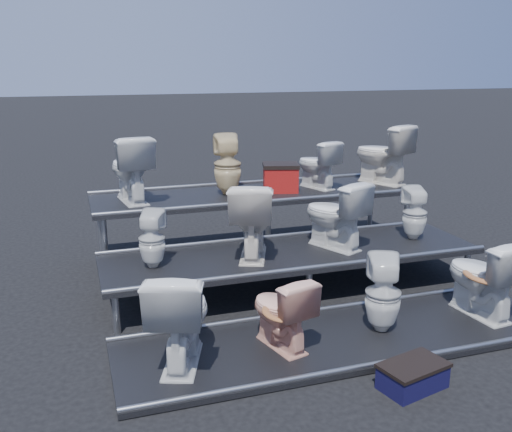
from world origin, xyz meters
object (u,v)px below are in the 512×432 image
object	(u,v)px
toilet_2	(383,293)
step_stool	(413,377)
toilet_5	(252,219)
toilet_8	(130,168)
toilet_6	(335,214)
toilet_10	(317,164)
toilet_11	(382,154)
toilet_3	(482,276)
red_crate	(281,179)
toilet_0	(180,315)
toilet_4	(152,239)
toilet_1	(281,311)
toilet_9	(227,164)
toilet_7	(415,213)

from	to	relation	value
toilet_2	step_stool	distance (m)	0.96
toilet_5	toilet_8	distance (m)	1.76
toilet_6	toilet_8	distance (m)	2.51
toilet_10	toilet_11	world-z (taller)	toilet_11
toilet_3	toilet_6	size ratio (longest dim) A/B	1.03
toilet_5	toilet_2	bearing A→B (deg)	145.03
toilet_6	red_crate	size ratio (longest dim) A/B	1.77
toilet_6	toilet_8	bearing A→B (deg)	-55.58
toilet_0	toilet_3	size ratio (longest dim) A/B	1.06
toilet_0	toilet_4	size ratio (longest dim) A/B	1.42
red_crate	step_stool	bearing A→B (deg)	-76.72
toilet_8	toilet_10	xyz separation A→B (m)	(2.46, 0.00, -0.08)
toilet_10	toilet_11	distance (m)	0.98
toilet_10	step_stool	distance (m)	3.71
toilet_3	toilet_11	xyz separation A→B (m)	(0.34, 2.60, 0.81)
toilet_1	toilet_9	size ratio (longest dim) A/B	0.87
toilet_11	toilet_8	bearing A→B (deg)	-24.70
toilet_0	toilet_5	xyz separation A→B (m)	(1.05, 1.30, 0.39)
toilet_4	toilet_11	size ratio (longest dim) A/B	0.73
toilet_2	toilet_4	bearing A→B (deg)	-9.47
toilet_1	toilet_8	world-z (taller)	toilet_8
toilet_11	toilet_0	bearing A→B (deg)	13.07
step_stool	toilet_8	bearing A→B (deg)	103.37
toilet_4	toilet_9	bearing A→B (deg)	-107.83
toilet_5	toilet_7	size ratio (longest dim) A/B	1.32
toilet_7	toilet_9	world-z (taller)	toilet_9
toilet_0	step_stool	world-z (taller)	toilet_0
toilet_10	toilet_11	xyz separation A→B (m)	(0.98, 0.00, 0.09)
toilet_2	toilet_4	xyz separation A→B (m)	(-1.94, 1.30, 0.33)
step_stool	toilet_7	bearing A→B (deg)	43.88
toilet_8	toilet_11	bearing A→B (deg)	172.14
toilet_0	toilet_10	xyz separation A→B (m)	(2.38, 2.60, 0.69)
toilet_3	step_stool	bearing A→B (deg)	27.39
toilet_8	toilet_7	bearing A→B (deg)	149.74
toilet_11	step_stool	bearing A→B (deg)	39.61
toilet_9	toilet_8	bearing A→B (deg)	7.72
toilet_2	toilet_5	bearing A→B (deg)	-32.09
toilet_5	toilet_10	distance (m)	1.89
toilet_4	toilet_9	world-z (taller)	toilet_9
toilet_4	step_stool	distance (m)	2.85
toilet_4	step_stool	world-z (taller)	toilet_4
red_crate	toilet_2	bearing A→B (deg)	-72.62
toilet_2	toilet_3	xyz separation A→B (m)	(1.11, 0.00, 0.03)
toilet_11	toilet_9	bearing A→B (deg)	-24.70
toilet_6	toilet_10	world-z (taller)	toilet_10
toilet_4	toilet_10	distance (m)	2.77
toilet_3	toilet_10	world-z (taller)	toilet_10
toilet_5	toilet_9	bearing A→B (deg)	-72.37
toilet_10	step_stool	xyz separation A→B (m)	(-0.69, -3.47, -1.09)
toilet_4	red_crate	distance (m)	2.27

